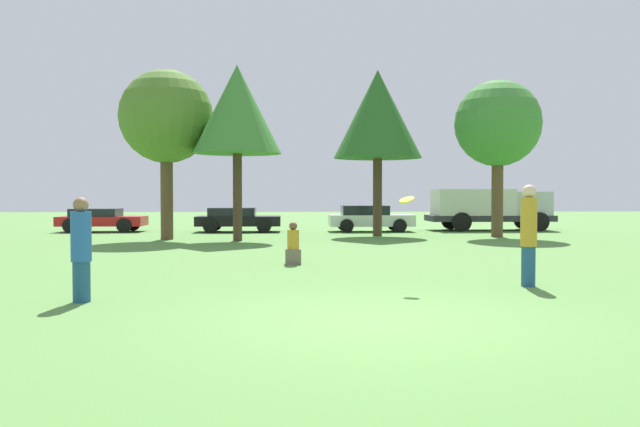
{
  "coord_description": "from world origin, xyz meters",
  "views": [
    {
      "loc": [
        -1.25,
        -8.83,
        1.76
      ],
      "look_at": [
        -0.69,
        3.68,
        1.4
      ],
      "focal_mm": 35.87,
      "sensor_mm": 36.0,
      "label": 1
    }
  ],
  "objects_px": {
    "bystander_sitting": "(293,247)",
    "tree_2": "(378,115)",
    "tree_0": "(166,118)",
    "tree_1": "(237,110)",
    "person_catcher": "(529,233)",
    "frisbee": "(407,200)",
    "parked_car_white": "(369,218)",
    "tree_3": "(498,125)",
    "person_thrower": "(81,249)",
    "parked_car_black": "(237,219)",
    "parked_car_red": "(101,219)",
    "delivery_truck_silver": "(489,206)"
  },
  "relations": [
    {
      "from": "tree_1",
      "to": "parked_car_white",
      "type": "height_order",
      "value": "tree_1"
    },
    {
      "from": "tree_1",
      "to": "tree_2",
      "type": "relative_size",
      "value": 0.94
    },
    {
      "from": "tree_0",
      "to": "delivery_truck_silver",
      "type": "relative_size",
      "value": 1.09
    },
    {
      "from": "delivery_truck_silver",
      "to": "frisbee",
      "type": "bearing_deg",
      "value": -111.89
    },
    {
      "from": "tree_0",
      "to": "parked_car_black",
      "type": "xyz_separation_m",
      "value": [
        2.35,
        5.2,
        -4.21
      ]
    },
    {
      "from": "person_thrower",
      "to": "person_catcher",
      "type": "xyz_separation_m",
      "value": [
        8.04,
        1.47,
        0.14
      ]
    },
    {
      "from": "person_thrower",
      "to": "parked_car_white",
      "type": "height_order",
      "value": "person_thrower"
    },
    {
      "from": "tree_2",
      "to": "parked_car_black",
      "type": "xyz_separation_m",
      "value": [
        -6.37,
        3.31,
        -4.62
      ]
    },
    {
      "from": "person_catcher",
      "to": "parked_car_white",
      "type": "bearing_deg",
      "value": -98.02
    },
    {
      "from": "frisbee",
      "to": "person_thrower",
      "type": "bearing_deg",
      "value": -166.7
    },
    {
      "from": "bystander_sitting",
      "to": "parked_car_red",
      "type": "distance_m",
      "value": 17.62
    },
    {
      "from": "person_catcher",
      "to": "frisbee",
      "type": "bearing_deg",
      "value": -7.08
    },
    {
      "from": "person_catcher",
      "to": "tree_0",
      "type": "distance_m",
      "value": 17.08
    },
    {
      "from": "parked_car_red",
      "to": "delivery_truck_silver",
      "type": "xyz_separation_m",
      "value": [
        19.21,
        0.51,
        0.59
      ]
    },
    {
      "from": "parked_car_red",
      "to": "parked_car_white",
      "type": "xyz_separation_m",
      "value": [
        13.02,
        -0.33,
        0.05
      ]
    },
    {
      "from": "bystander_sitting",
      "to": "parked_car_black",
      "type": "bearing_deg",
      "value": 100.34
    },
    {
      "from": "bystander_sitting",
      "to": "frisbee",
      "type": "bearing_deg",
      "value": -63.73
    },
    {
      "from": "tree_3",
      "to": "parked_car_red",
      "type": "xyz_separation_m",
      "value": [
        -17.96,
        4.55,
        -4.14
      ]
    },
    {
      "from": "person_thrower",
      "to": "delivery_truck_silver",
      "type": "relative_size",
      "value": 0.28
    },
    {
      "from": "parked_car_red",
      "to": "tree_3",
      "type": "bearing_deg",
      "value": -14.61
    },
    {
      "from": "bystander_sitting",
      "to": "tree_2",
      "type": "relative_size",
      "value": 0.15
    },
    {
      "from": "bystander_sitting",
      "to": "tree_0",
      "type": "bearing_deg",
      "value": 117.98
    },
    {
      "from": "person_thrower",
      "to": "tree_0",
      "type": "xyz_separation_m",
      "value": [
        -1.51,
        15.11,
        3.97
      ]
    },
    {
      "from": "parked_car_red",
      "to": "delivery_truck_silver",
      "type": "height_order",
      "value": "delivery_truck_silver"
    },
    {
      "from": "tree_3",
      "to": "parked_car_black",
      "type": "bearing_deg",
      "value": 159.73
    },
    {
      "from": "parked_car_black",
      "to": "parked_car_white",
      "type": "xyz_separation_m",
      "value": [
        6.43,
        0.01,
        0.03
      ]
    },
    {
      "from": "bystander_sitting",
      "to": "tree_2",
      "type": "xyz_separation_m",
      "value": [
        3.7,
        11.34,
        4.81
      ]
    },
    {
      "from": "parked_car_black",
      "to": "bystander_sitting",
      "type": "bearing_deg",
      "value": -80.06
    },
    {
      "from": "frisbee",
      "to": "parked_car_red",
      "type": "xyz_separation_m",
      "value": [
        -11.4,
        19.32,
        -1.06
      ]
    },
    {
      "from": "tree_0",
      "to": "parked_car_red",
      "type": "bearing_deg",
      "value": 127.4
    },
    {
      "from": "person_catcher",
      "to": "parked_car_white",
      "type": "relative_size",
      "value": 0.48
    },
    {
      "from": "person_catcher",
      "to": "tree_1",
      "type": "xyz_separation_m",
      "value": [
        -6.66,
        12.72,
        4.03
      ]
    },
    {
      "from": "tree_3",
      "to": "delivery_truck_silver",
      "type": "bearing_deg",
      "value": 76.2
    },
    {
      "from": "person_thrower",
      "to": "tree_1",
      "type": "xyz_separation_m",
      "value": [
        1.37,
        14.19,
        4.18
      ]
    },
    {
      "from": "tree_2",
      "to": "frisbee",
      "type": "bearing_deg",
      "value": -95.71
    },
    {
      "from": "person_catcher",
      "to": "tree_3",
      "type": "height_order",
      "value": "tree_3"
    },
    {
      "from": "bystander_sitting",
      "to": "person_catcher",
      "type": "bearing_deg",
      "value": -42.76
    },
    {
      "from": "tree_0",
      "to": "parked_car_black",
      "type": "relative_size",
      "value": 1.67
    },
    {
      "from": "tree_2",
      "to": "delivery_truck_silver",
      "type": "xyz_separation_m",
      "value": [
        6.24,
        4.17,
        -4.05
      ]
    },
    {
      "from": "parked_car_white",
      "to": "delivery_truck_silver",
      "type": "height_order",
      "value": "delivery_truck_silver"
    },
    {
      "from": "frisbee",
      "to": "tree_0",
      "type": "relative_size",
      "value": 0.04
    },
    {
      "from": "tree_0",
      "to": "tree_1",
      "type": "relative_size",
      "value": 0.99
    },
    {
      "from": "person_catcher",
      "to": "tree_2",
      "type": "bearing_deg",
      "value": -97.31
    },
    {
      "from": "person_thrower",
      "to": "bystander_sitting",
      "type": "bearing_deg",
      "value": 47.88
    },
    {
      "from": "parked_car_white",
      "to": "tree_3",
      "type": "bearing_deg",
      "value": -40.86
    },
    {
      "from": "frisbee",
      "to": "bystander_sitting",
      "type": "xyz_separation_m",
      "value": [
        -2.14,
        4.33,
        -1.23
      ]
    },
    {
      "from": "person_catcher",
      "to": "parked_car_black",
      "type": "bearing_deg",
      "value": -79.44
    },
    {
      "from": "person_thrower",
      "to": "person_catcher",
      "type": "bearing_deg",
      "value": -0.0
    },
    {
      "from": "delivery_truck_silver",
      "to": "tree_0",
      "type": "bearing_deg",
      "value": -158.36
    },
    {
      "from": "tree_0",
      "to": "parked_car_red",
      "type": "relative_size",
      "value": 1.67
    }
  ]
}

